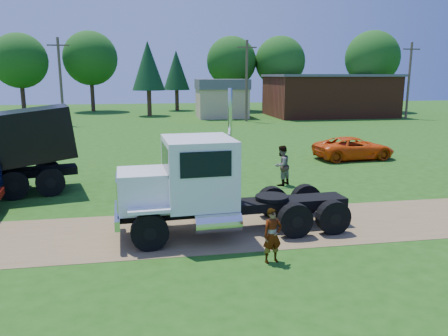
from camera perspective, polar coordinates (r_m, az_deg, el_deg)
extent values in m
plane|color=#1E4B10|center=(15.66, 9.81, -7.30)|extent=(140.00, 140.00, 0.00)
cube|color=brown|center=(15.66, 9.81, -7.28)|extent=(120.00, 4.20, 0.01)
cube|color=black|center=(14.70, 1.70, -5.05)|extent=(7.75, 1.44, 0.31)
cylinder|color=black|center=(13.29, -9.68, -8.26)|extent=(1.15, 0.43, 1.13)
cylinder|color=black|center=(13.29, -9.68, -8.26)|extent=(0.42, 0.40, 0.40)
cylinder|color=black|center=(15.37, -10.24, -5.47)|extent=(1.15, 0.43, 1.13)
cylinder|color=black|center=(15.37, -10.24, -5.47)|extent=(0.42, 0.40, 0.40)
cylinder|color=black|center=(14.30, 9.27, -6.78)|extent=(1.15, 0.43, 1.13)
cylinder|color=black|center=(14.30, 9.27, -6.78)|extent=(0.42, 0.40, 0.40)
cylinder|color=black|center=(16.25, 6.31, -4.39)|extent=(1.15, 0.43, 1.13)
cylinder|color=black|center=(16.25, 6.31, -4.39)|extent=(0.42, 0.40, 0.40)
cylinder|color=black|center=(14.84, 14.07, -6.28)|extent=(1.15, 0.43, 1.13)
cylinder|color=black|center=(14.84, 14.07, -6.28)|extent=(0.42, 0.40, 0.40)
cylinder|color=black|center=(16.73, 10.63, -4.04)|extent=(1.15, 0.43, 1.13)
cylinder|color=black|center=(16.73, 10.63, -4.04)|extent=(0.42, 0.40, 0.40)
cube|color=white|center=(14.04, -9.92, -2.77)|extent=(1.95, 1.86, 1.23)
cube|color=silver|center=(14.03, -13.69, -3.16)|extent=(0.18, 1.54, 1.03)
cube|color=silver|center=(14.23, -13.76, -5.97)|extent=(0.30, 2.37, 0.31)
cube|color=white|center=(14.10, -3.32, -0.40)|extent=(2.30, 2.59, 2.16)
cube|color=black|center=(13.87, -7.65, 1.26)|extent=(0.18, 2.05, 0.87)
cube|color=black|center=(12.81, -2.37, 0.47)|extent=(1.54, 0.13, 0.77)
cube|color=black|center=(15.22, -4.16, 2.28)|extent=(1.54, 0.13, 0.77)
cube|color=white|center=(13.08, -9.79, -5.51)|extent=(1.26, 0.54, 0.10)
cube|color=white|center=(15.19, -10.33, -3.06)|extent=(1.26, 0.54, 0.10)
cylinder|color=silver|center=(13.43, -0.83, -7.17)|extent=(1.47, 0.70, 0.62)
cylinder|color=silver|center=(14.83, 0.78, 1.25)|extent=(0.15, 0.15, 4.73)
cylinder|color=black|center=(14.99, 6.27, -3.84)|extent=(1.20, 1.20, 0.12)
cylinder|color=black|center=(20.31, -25.78, -2.08)|extent=(1.28, 0.68, 1.22)
cylinder|color=black|center=(20.31, -25.78, -2.08)|extent=(0.51, 0.50, 0.43)
cylinder|color=black|center=(22.58, -25.66, -0.76)|extent=(1.28, 0.68, 1.22)
cylinder|color=black|center=(22.58, -25.66, -0.76)|extent=(0.51, 0.50, 0.43)
cylinder|color=black|center=(20.30, -21.73, -1.74)|extent=(1.28, 0.68, 1.22)
cylinder|color=black|center=(20.30, -21.73, -1.74)|extent=(0.51, 0.50, 0.43)
cylinder|color=black|center=(22.58, -22.02, -0.45)|extent=(1.28, 0.68, 1.22)
cylinder|color=black|center=(22.58, -22.02, -0.45)|extent=(0.51, 0.50, 0.43)
cube|color=black|center=(21.12, -25.58, 3.64)|extent=(5.36, 3.77, 2.69)
imported|color=#E94C0A|center=(28.44, 16.59, 2.51)|extent=(5.15, 2.68, 1.39)
imported|color=#999999|center=(12.31, 6.34, -8.78)|extent=(0.63, 0.48, 1.55)
imported|color=#999999|center=(20.82, 7.52, 0.32)|extent=(1.18, 1.14, 1.91)
cube|color=brown|center=(58.69, 13.49, 9.09)|extent=(15.00, 10.00, 5.00)
cube|color=#55565A|center=(58.63, 13.62, 11.67)|extent=(15.40, 10.40, 0.30)
cube|color=tan|center=(54.75, -0.29, 8.49)|extent=(6.00, 5.00, 3.60)
cube|color=#55565A|center=(54.66, -0.29, 10.90)|extent=(6.20, 5.40, 1.20)
cylinder|color=brown|center=(49.70, -20.55, 10.51)|extent=(0.28, 0.28, 9.00)
cube|color=brown|center=(49.79, -20.87, 14.76)|extent=(2.20, 0.14, 0.14)
cylinder|color=brown|center=(50.14, 2.98, 11.24)|extent=(0.28, 0.28, 9.00)
cube|color=brown|center=(50.23, 3.03, 15.47)|extent=(2.20, 0.14, 0.14)
cylinder|color=brown|center=(57.95, 22.99, 10.43)|extent=(0.28, 0.28, 9.00)
cube|color=brown|center=(58.03, 23.29, 14.07)|extent=(2.20, 0.14, 0.14)
cylinder|color=#352115|center=(64.63, -24.73, 8.03)|extent=(0.56, 0.56, 3.79)
sphere|color=#1C4D13|center=(64.58, -25.14, 12.57)|extent=(7.15, 7.15, 7.15)
cylinder|color=#352115|center=(67.27, -16.78, 8.84)|extent=(0.56, 0.56, 4.07)
sphere|color=#1C4D13|center=(67.25, -17.07, 13.54)|extent=(7.68, 7.68, 7.68)
cylinder|color=#352115|center=(66.36, -6.16, 8.81)|extent=(0.56, 0.56, 3.09)
cone|color=black|center=(66.27, -6.25, 12.60)|extent=(3.89, 3.89, 5.75)
cylinder|color=#352115|center=(65.58, 0.96, 9.17)|extent=(0.56, 0.56, 3.85)
sphere|color=#1C4D13|center=(65.53, 0.98, 13.74)|extent=(7.25, 7.25, 7.25)
cylinder|color=#352115|center=(66.24, 7.21, 9.12)|extent=(0.56, 0.56, 3.86)
sphere|color=#1C4D13|center=(66.19, 7.33, 13.65)|extent=(7.28, 7.28, 7.28)
cylinder|color=#352115|center=(68.06, 18.48, 8.77)|extent=(0.56, 0.56, 4.10)
sphere|color=#1C4D13|center=(68.04, 18.80, 13.45)|extent=(7.72, 7.72, 7.72)
cylinder|color=#352115|center=(57.95, -9.73, 8.38)|extent=(0.56, 0.56, 3.33)
cone|color=black|center=(57.86, -9.90, 13.03)|extent=(4.18, 4.18, 6.18)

